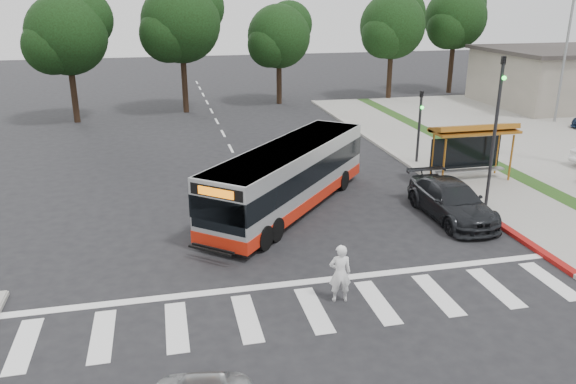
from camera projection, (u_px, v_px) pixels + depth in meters
name	position (u px, v px, depth m)	size (l,w,h in m)	color
ground	(279.00, 242.00, 21.20)	(140.00, 140.00, 0.00)	black
sidewalk_east	(444.00, 163.00, 30.85)	(4.00, 40.00, 0.12)	gray
curb_east	(410.00, 165.00, 30.42)	(0.30, 40.00, 0.15)	#9E9991
curb_east_red	(522.00, 239.00, 21.23)	(0.32, 6.00, 0.15)	maroon
commercial_building	(574.00, 78.00, 47.02)	(14.00, 10.00, 4.40)	#9D9384
crosswalk_ladder	(314.00, 310.00, 16.60)	(18.00, 2.60, 0.01)	silver
bus_shelter	(473.00, 135.00, 27.39)	(4.20, 1.60, 2.86)	#9C5E1A
traffic_signal_ne_tall	(496.00, 121.00, 23.31)	(0.18, 0.37, 6.50)	black
traffic_signal_ne_short	(420.00, 119.00, 30.21)	(0.18, 0.37, 4.00)	black
lot_light_mid	(567.00, 39.00, 39.01)	(1.90, 0.35, 9.01)	gray
tree_ne_a	(393.00, 25.00, 48.27)	(6.16, 5.74, 9.30)	black
tree_ne_b	(456.00, 17.00, 51.41)	(6.16, 5.74, 10.02)	black
tree_north_a	(182.00, 21.00, 42.47)	(6.60, 6.15, 10.17)	black
tree_north_b	(280.00, 35.00, 46.40)	(5.72, 5.33, 8.43)	black
tree_north_c	(68.00, 33.00, 39.15)	(6.16, 5.74, 9.30)	black
transit_bus	(289.00, 178.00, 23.99)	(2.35, 10.84, 2.80)	#AAACAE
pedestrian	(340.00, 273.00, 16.81)	(0.67, 0.44, 1.85)	white
dark_sedan	(452.00, 201.00, 23.23)	(2.11, 5.20, 1.51)	black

